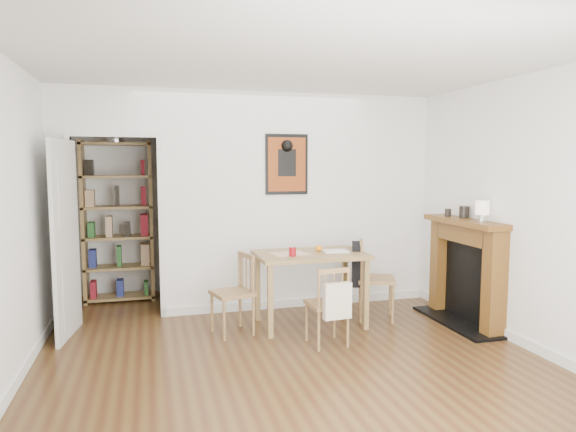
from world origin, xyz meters
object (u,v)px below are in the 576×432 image
object	(u,v)px
bookshelf	(118,222)
orange_fruit	(319,248)
fireplace	(466,268)
ceramic_jar_b	(448,213)
chair_right	(374,279)
chair_front	(327,305)
ceramic_jar_a	(464,212)
chair_left	(232,294)
dining_table	(310,261)
red_glass	(292,252)
mantel_lamp	(482,209)
notebook	(335,251)

from	to	relation	value
bookshelf	orange_fruit	xyz separation A→B (m)	(2.17, -1.57, -0.18)
fireplace	ceramic_jar_b	distance (m)	0.65
chair_right	chair_front	distance (m)	1.03
chair_front	ceramic_jar_a	distance (m)	1.95
ceramic_jar_a	fireplace	bearing A→B (deg)	-101.04
chair_left	chair_front	xyz separation A→B (m)	(0.84, -0.56, -0.02)
chair_left	dining_table	bearing A→B (deg)	4.84
chair_left	orange_fruit	bearing A→B (deg)	7.45
red_glass	ceramic_jar_b	bearing A→B (deg)	1.50
chair_left	chair_right	distance (m)	1.64
chair_left	fireplace	distance (m)	2.58
chair_left	chair_right	world-z (taller)	chair_right
red_glass	ceramic_jar_b	distance (m)	1.89
chair_left	mantel_lamp	world-z (taller)	mantel_lamp
notebook	mantel_lamp	world-z (taller)	mantel_lamp
notebook	ceramic_jar_a	xyz separation A→B (m)	(1.42, -0.26, 0.42)
chair_front	orange_fruit	xyz separation A→B (m)	(0.14, 0.69, 0.44)
chair_right	red_glass	distance (m)	1.09
chair_left	chair_front	distance (m)	1.01
bookshelf	red_glass	distance (m)	2.55
ceramic_jar_a	red_glass	bearing A→B (deg)	176.48
bookshelf	ceramic_jar_a	size ratio (longest dim) A/B	15.72
chair_left	ceramic_jar_a	bearing A→B (deg)	-4.35
chair_left	ceramic_jar_b	distance (m)	2.60
chair_right	fireplace	size ratio (longest dim) A/B	0.72
dining_table	bookshelf	distance (m)	2.65
red_glass	notebook	world-z (taller)	red_glass
orange_fruit	ceramic_jar_b	xyz separation A→B (m)	(1.50, -0.16, 0.37)
orange_fruit	mantel_lamp	distance (m)	1.75
chair_front	mantel_lamp	bearing A→B (deg)	-2.50
chair_right	mantel_lamp	world-z (taller)	mantel_lamp
fireplace	red_glass	distance (m)	1.95
chair_left	ceramic_jar_b	xyz separation A→B (m)	(2.48, -0.03, 0.79)
chair_front	ceramic_jar_b	distance (m)	1.90
fireplace	ceramic_jar_b	world-z (taller)	ceramic_jar_b
dining_table	bookshelf	size ratio (longest dim) A/B	0.57
red_glass	orange_fruit	size ratio (longest dim) A/B	1.31
bookshelf	red_glass	xyz separation A→B (m)	(1.82, -1.78, -0.16)
chair_left	ceramic_jar_a	size ratio (longest dim) A/B	6.43
fireplace	ceramic_jar_b	bearing A→B (deg)	105.27
fireplace	bookshelf	bearing A→B (deg)	151.84
chair_front	chair_left	bearing A→B (deg)	146.36
fireplace	orange_fruit	distance (m)	1.64
chair_left	ceramic_jar_b	size ratio (longest dim) A/B	9.42
orange_fruit	notebook	size ratio (longest dim) A/B	0.27
chair_front	ceramic_jar_a	xyz separation A→B (m)	(1.73, 0.36, 0.83)
bookshelf	notebook	size ratio (longest dim) A/B	7.62
chair_right	fireplace	bearing A→B (deg)	-23.14
orange_fruit	notebook	distance (m)	0.19
dining_table	chair_left	world-z (taller)	chair_left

